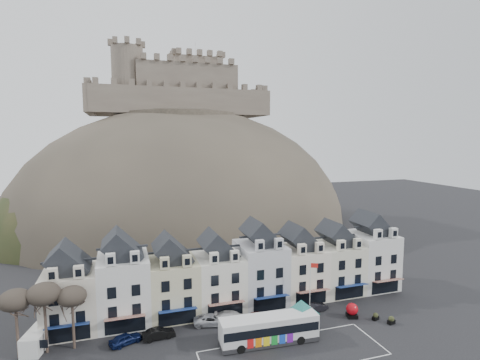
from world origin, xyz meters
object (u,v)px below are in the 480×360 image
white_van (38,339)px  car_navy (126,339)px  red_buoy (352,310)px  bus (269,328)px  car_silver (212,320)px  car_white (232,317)px  car_black (159,334)px  car_maroon (259,317)px  car_charcoal (316,307)px  bus_shelter (301,307)px  flagpole (311,284)px

white_van → car_navy: (10.22, -2.36, -0.47)m
red_buoy → white_van: 41.47m
bus → car_silver: size_ratio=2.51×
car_navy → car_silver: (11.41, 1.41, 0.02)m
car_navy → bus: bearing=-129.9°
car_silver → car_white: size_ratio=0.99×
white_van → car_black: 14.48m
car_black → car_maroon: (13.75, 0.28, -0.01)m
car_maroon → car_charcoal: size_ratio=1.03×
car_maroon → white_van: bearing=99.5°
car_navy → car_white: car_white is taller
red_buoy → car_charcoal: red_buoy is taller
car_navy → car_charcoal: size_ratio=1.06×
car_navy → car_white: size_ratio=0.80×
car_silver → red_buoy: bearing=-87.6°
white_van → car_black: (14.28, -2.36, -0.48)m
bus_shelter → white_van: bus_shelter is taller
bus → white_van: bearing=167.6°
car_navy → flagpole: bearing=-111.9°
flagpole → car_maroon: (-8.17, -0.19, -3.76)m
car_navy → car_silver: size_ratio=0.80×
car_black → car_maroon: bearing=-94.3°
flagpole → car_silver: bearing=176.3°
car_navy → car_maroon: 17.82m
bus → car_black: (-13.03, 5.24, -1.26)m
white_van → car_charcoal: bearing=10.3°
car_charcoal → red_buoy: bearing=-143.9°
red_buoy → car_navy: bearing=175.0°
car_black → car_charcoal: bearing=-94.2°
car_black → car_charcoal: size_ratio=1.08×
bus → flagpole: size_ratio=1.62×
car_navy → car_black: car_navy is taller
red_buoy → car_black: red_buoy is taller
bus → car_maroon: size_ratio=3.20×
bus_shelter → car_navy: bearing=144.2°
bus_shelter → red_buoy: 9.39m
bus_shelter → car_white: (-7.74, 5.53, -2.78)m
flagpole → car_white: flagpole is taller
car_black → car_white: car_white is taller
red_buoy → car_maroon: 13.47m
white_van → car_silver: white_van is taller
flagpole → white_van: 36.39m
car_maroon → flagpole: bearing=-74.9°
bus_shelter → car_maroon: (-4.20, 4.53, -2.85)m
car_navy → car_charcoal: car_navy is taller
red_buoy → bus_shelter: bearing=-170.1°
flagpole → red_buoy: bearing=-32.4°
flagpole → car_black: size_ratio=1.88×
bus → car_black: bearing=161.2°
bus_shelter → car_maroon: size_ratio=1.65×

